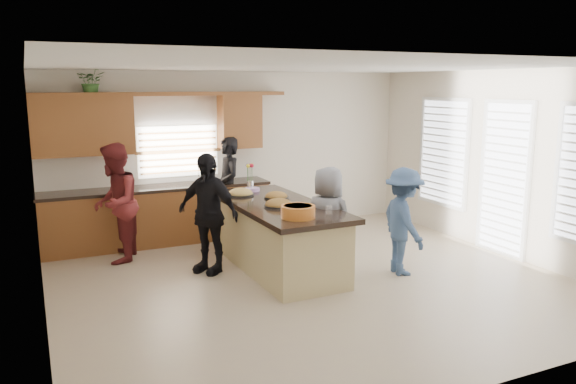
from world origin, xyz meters
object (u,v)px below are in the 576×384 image
woman_right_back (403,221)px  woman_left_back (229,188)px  salad_bowl (298,211)px  woman_left_mid (115,203)px  woman_left_front (208,213)px  woman_right_front (328,221)px  island (277,237)px

woman_right_back → woman_left_back: bearing=39.1°
salad_bowl → woman_right_back: (1.60, -0.01, -0.30)m
woman_left_mid → woman_left_front: woman_left_mid is taller
woman_left_front → woman_right_back: size_ratio=1.13×
woman_right_front → woman_right_back: bearing=-145.4°
woman_left_front → woman_left_back: bearing=116.6°
woman_left_mid → woman_right_back: 4.14m
woman_left_back → woman_right_front: woman_left_back is taller
woman_left_mid → island: bearing=75.9°
woman_left_mid → salad_bowl: bearing=59.1°
island → woman_right_front: 0.80m
woman_left_back → woman_right_back: bearing=29.7°
woman_left_back → woman_left_front: bearing=-26.8°
salad_bowl → woman_left_front: 1.45m
woman_left_mid → woman_right_front: size_ratio=1.17×
woman_left_front → woman_right_back: (2.40, -1.20, -0.10)m
woman_left_front → island: bearing=38.3°
salad_bowl → woman_left_back: bearing=88.9°
woman_left_mid → woman_right_front: bearing=72.9°
island → woman_left_front: bearing=162.9°
woman_left_mid → woman_left_front: bearing=65.3°
woman_left_back → woman_left_mid: 2.03m
salad_bowl → woman_right_back: size_ratio=0.29×
island → woman_left_back: 1.94m
woman_left_back → woman_right_back: size_ratio=1.16×
island → woman_left_mid: (-2.01, 1.30, 0.42)m
woman_left_mid → woman_left_front: 1.49m
salad_bowl → woman_left_mid: 2.92m
island → salad_bowl: bearing=-98.6°
island → woman_right_back: woman_right_back is taller
island → woman_left_back: bearing=91.2°
woman_left_front → salad_bowl: bearing=-1.5°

